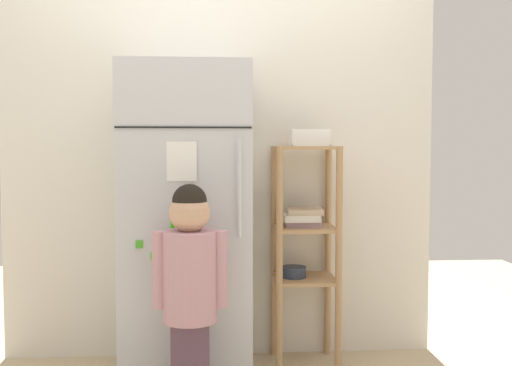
% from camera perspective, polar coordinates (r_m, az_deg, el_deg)
% --- Properties ---
extents(kitchen_wall_back, '(2.45, 0.03, 2.11)m').
position_cam_1_polar(kitchen_wall_back, '(3.40, -3.43, 1.11)').
color(kitchen_wall_back, silver).
rests_on(kitchen_wall_back, ground).
extents(refrigerator, '(0.65, 0.61, 1.61)m').
position_cam_1_polar(refrigerator, '(3.11, -6.60, -3.75)').
color(refrigerator, silver).
rests_on(refrigerator, ground).
extents(child_standing, '(0.33, 0.25, 1.04)m').
position_cam_1_polar(child_standing, '(2.69, -6.34, -8.80)').
color(child_standing, '#5E4353').
rests_on(child_standing, ground).
extents(pantry_shelf_unit, '(0.35, 0.34, 1.20)m').
position_cam_1_polar(pantry_shelf_unit, '(3.27, 4.59, -5.09)').
color(pantry_shelf_unit, tan).
rests_on(pantry_shelf_unit, ground).
extents(fruit_bin, '(0.21, 0.17, 0.09)m').
position_cam_1_polar(fruit_bin, '(3.26, 5.18, 4.19)').
color(fruit_bin, white).
rests_on(fruit_bin, pantry_shelf_unit).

